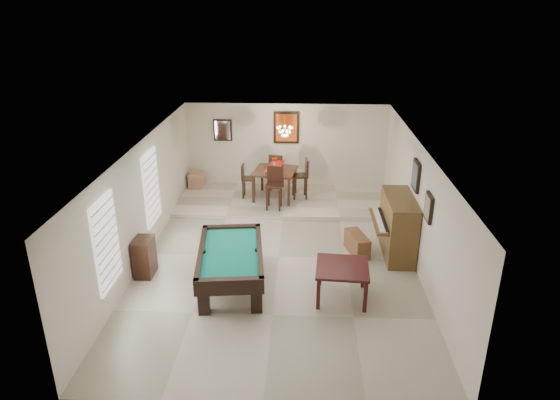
# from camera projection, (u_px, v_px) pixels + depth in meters

# --- Properties ---
(ground_plane) EXTENTS (6.00, 9.00, 0.02)m
(ground_plane) POSITION_uv_depth(u_px,v_px,m) (279.00, 257.00, 11.34)
(ground_plane) COLOR beige
(wall_back) EXTENTS (6.00, 0.04, 2.60)m
(wall_back) POSITION_uv_depth(u_px,v_px,m) (286.00, 147.00, 15.01)
(wall_back) COLOR silver
(wall_back) RESTS_ON ground_plane
(wall_front) EXTENTS (6.00, 0.04, 2.60)m
(wall_front) POSITION_uv_depth(u_px,v_px,m) (261.00, 332.00, 6.68)
(wall_front) COLOR silver
(wall_front) RESTS_ON ground_plane
(wall_left) EXTENTS (0.04, 9.00, 2.60)m
(wall_left) POSITION_uv_depth(u_px,v_px,m) (143.00, 201.00, 10.98)
(wall_left) COLOR silver
(wall_left) RESTS_ON ground_plane
(wall_right) EXTENTS (0.04, 9.00, 2.60)m
(wall_right) POSITION_uv_depth(u_px,v_px,m) (418.00, 207.00, 10.71)
(wall_right) COLOR silver
(wall_right) RESTS_ON ground_plane
(ceiling) EXTENTS (6.00, 9.00, 0.04)m
(ceiling) POSITION_uv_depth(u_px,v_px,m) (279.00, 146.00, 10.35)
(ceiling) COLOR white
(ceiling) RESTS_ON wall_back
(dining_step) EXTENTS (6.00, 2.50, 0.12)m
(dining_step) POSITION_uv_depth(u_px,v_px,m) (285.00, 200.00, 14.32)
(dining_step) COLOR beige
(dining_step) RESTS_ON ground_plane
(window_left_front) EXTENTS (0.06, 1.00, 1.70)m
(window_left_front) POSITION_uv_depth(u_px,v_px,m) (107.00, 243.00, 8.90)
(window_left_front) COLOR white
(window_left_front) RESTS_ON wall_left
(window_left_rear) EXTENTS (0.06, 1.00, 1.70)m
(window_left_rear) POSITION_uv_depth(u_px,v_px,m) (152.00, 188.00, 11.50)
(window_left_rear) COLOR white
(window_left_rear) RESTS_ON wall_left
(pool_table) EXTENTS (1.53, 2.47, 0.78)m
(pool_table) POSITION_uv_depth(u_px,v_px,m) (231.00, 269.00, 10.06)
(pool_table) COLOR black
(pool_table) RESTS_ON ground_plane
(square_table) EXTENTS (1.06, 1.06, 0.69)m
(square_table) POSITION_uv_depth(u_px,v_px,m) (342.00, 282.00, 9.67)
(square_table) COLOR black
(square_table) RESTS_ON ground_plane
(upright_piano) EXTENTS (0.92, 1.65, 1.38)m
(upright_piano) POSITION_uv_depth(u_px,v_px,m) (391.00, 226.00, 11.24)
(upright_piano) COLOR brown
(upright_piano) RESTS_ON ground_plane
(piano_bench) EXTENTS (0.55, 0.90, 0.47)m
(piano_bench) POSITION_uv_depth(u_px,v_px,m) (357.00, 244.00, 11.42)
(piano_bench) COLOR brown
(piano_bench) RESTS_ON ground_plane
(apothecary_chest) EXTENTS (0.37, 0.55, 0.83)m
(apothecary_chest) POSITION_uv_depth(u_px,v_px,m) (144.00, 257.00, 10.46)
(apothecary_chest) COLOR black
(apothecary_chest) RESTS_ON ground_plane
(dining_table) EXTENTS (1.33, 1.33, 0.95)m
(dining_table) POSITION_uv_depth(u_px,v_px,m) (275.00, 182.00, 14.19)
(dining_table) COLOR black
(dining_table) RESTS_ON dining_step
(flower_vase) EXTENTS (0.17, 0.17, 0.26)m
(flower_vase) POSITION_uv_depth(u_px,v_px,m) (275.00, 162.00, 13.96)
(flower_vase) COLOR #A92C0E
(flower_vase) RESTS_ON dining_table
(dining_chair_south) EXTENTS (0.46, 0.46, 1.15)m
(dining_chair_south) POSITION_uv_depth(u_px,v_px,m) (274.00, 189.00, 13.42)
(dining_chair_south) COLOR black
(dining_chair_south) RESTS_ON dining_step
(dining_chair_north) EXTENTS (0.45, 0.45, 1.10)m
(dining_chair_north) POSITION_uv_depth(u_px,v_px,m) (277.00, 171.00, 14.85)
(dining_chair_north) COLOR black
(dining_chair_north) RESTS_ON dining_step
(dining_chair_west) EXTENTS (0.37, 0.37, 0.97)m
(dining_chair_west) POSITION_uv_depth(u_px,v_px,m) (249.00, 181.00, 14.23)
(dining_chair_west) COLOR black
(dining_chair_west) RESTS_ON dining_step
(dining_chair_east) EXTENTS (0.48, 0.48, 1.15)m
(dining_chair_east) POSITION_uv_depth(u_px,v_px,m) (300.00, 179.00, 14.16)
(dining_chair_east) COLOR black
(dining_chair_east) RESTS_ON dining_step
(corner_bench) EXTENTS (0.40, 0.50, 0.45)m
(corner_bench) POSITION_uv_depth(u_px,v_px,m) (196.00, 180.00, 15.09)
(corner_bench) COLOR #A47459
(corner_bench) RESTS_ON dining_step
(chandelier) EXTENTS (0.44, 0.44, 0.60)m
(chandelier) POSITION_uv_depth(u_px,v_px,m) (285.00, 128.00, 13.47)
(chandelier) COLOR #FFE5B2
(chandelier) RESTS_ON ceiling
(back_painting) EXTENTS (0.75, 0.06, 0.95)m
(back_painting) POSITION_uv_depth(u_px,v_px,m) (286.00, 128.00, 14.75)
(back_painting) COLOR #D84C14
(back_painting) RESTS_ON wall_back
(back_mirror) EXTENTS (0.55, 0.06, 0.65)m
(back_mirror) POSITION_uv_depth(u_px,v_px,m) (223.00, 130.00, 14.87)
(back_mirror) COLOR white
(back_mirror) RESTS_ON wall_back
(right_picture_upper) EXTENTS (0.06, 0.55, 0.65)m
(right_picture_upper) POSITION_uv_depth(u_px,v_px,m) (416.00, 176.00, 10.76)
(right_picture_upper) COLOR slate
(right_picture_upper) RESTS_ON wall_right
(right_picture_lower) EXTENTS (0.06, 0.45, 0.55)m
(right_picture_lower) POSITION_uv_depth(u_px,v_px,m) (429.00, 208.00, 9.63)
(right_picture_lower) COLOR gray
(right_picture_lower) RESTS_ON wall_right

